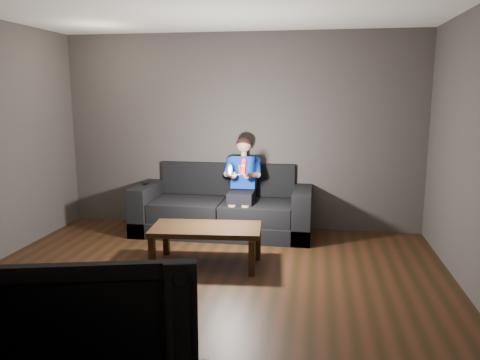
# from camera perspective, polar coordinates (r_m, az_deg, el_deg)

# --- Properties ---
(floor) EXTENTS (5.00, 5.00, 0.00)m
(floor) POSITION_cam_1_polar(r_m,az_deg,el_deg) (4.48, -5.27, -14.36)
(floor) COLOR black
(floor) RESTS_ON ground
(back_wall) EXTENTS (5.00, 0.04, 2.70)m
(back_wall) POSITION_cam_1_polar(r_m,az_deg,el_deg) (6.54, 0.05, 5.87)
(back_wall) COLOR #3F3936
(back_wall) RESTS_ON ground
(front_wall) EXTENTS (5.00, 0.04, 2.70)m
(front_wall) POSITION_cam_1_polar(r_m,az_deg,el_deg) (1.85, -25.93, -7.42)
(front_wall) COLOR #3F3936
(front_wall) RESTS_ON ground
(sofa) EXTENTS (2.37, 1.03, 0.92)m
(sofa) POSITION_cam_1_polar(r_m,az_deg,el_deg) (6.44, -1.99, -3.70)
(sofa) COLOR black
(sofa) RESTS_ON floor
(child) EXTENTS (0.49, 0.60, 1.21)m
(child) POSITION_cam_1_polar(r_m,az_deg,el_deg) (6.23, 0.30, 0.32)
(child) COLOR black
(child) RESTS_ON sofa
(wii_remote_red) EXTENTS (0.07, 0.08, 0.20)m
(wii_remote_red) POSITION_cam_1_polar(r_m,az_deg,el_deg) (5.72, 0.49, 1.63)
(wii_remote_red) COLOR red
(wii_remote_red) RESTS_ON child
(nunchuk_white) EXTENTS (0.07, 0.10, 0.15)m
(nunchuk_white) POSITION_cam_1_polar(r_m,az_deg,el_deg) (5.76, -1.22, 1.27)
(nunchuk_white) COLOR silver
(nunchuk_white) RESTS_ON child
(wii_remote_black) EXTENTS (0.06, 0.16, 0.03)m
(wii_remote_black) POSITION_cam_1_polar(r_m,az_deg,el_deg) (6.57, -11.35, -0.38)
(wii_remote_black) COLOR black
(wii_remote_black) RESTS_ON sofa
(coffee_table) EXTENTS (1.25, 0.70, 0.44)m
(coffee_table) POSITION_cam_1_polar(r_m,az_deg,el_deg) (5.20, -4.14, -6.32)
(coffee_table) COLOR black
(coffee_table) RESTS_ON floor
(tv) EXTENTS (1.19, 0.45, 0.69)m
(tv) POSITION_cam_1_polar(r_m,az_deg,el_deg) (2.20, -21.55, -16.97)
(tv) COLOR black
(tv) RESTS_ON media_console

